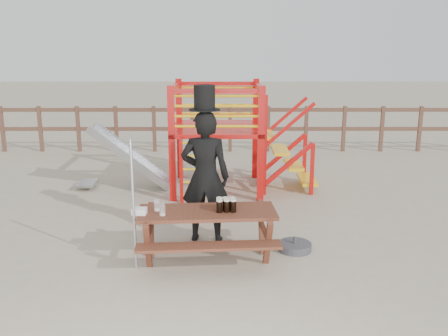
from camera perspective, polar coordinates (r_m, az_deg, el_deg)
ground at (r=6.63m, az=-2.93°, el=-11.24°), size 60.00×60.00×0.00m
back_fence at (r=13.14m, az=-1.48°, el=5.07°), size 15.09×0.09×1.20m
playground_fort at (r=9.72m, az=-1.25°, el=3.76°), size 4.71×1.84×2.10m
picnic_table at (r=6.65m, az=-1.91°, el=-6.98°), size 1.88×1.36×0.70m
man_with_hat at (r=7.14m, az=-2.16°, el=-0.61°), size 0.75×0.53×2.27m
metal_pole at (r=6.36m, az=-10.30°, el=-4.29°), size 0.04×0.04×1.71m
parasol_base at (r=7.16m, az=8.09°, el=-8.88°), size 0.46×0.46×0.20m
paper_bag at (r=6.51m, az=-9.65°, el=-4.89°), size 0.19×0.15×0.08m
stout_pints at (r=6.52m, az=0.24°, el=-4.21°), size 0.26×0.18×0.17m
empty_glasses at (r=6.51m, az=-7.38°, el=-4.53°), size 0.17×0.26×0.15m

